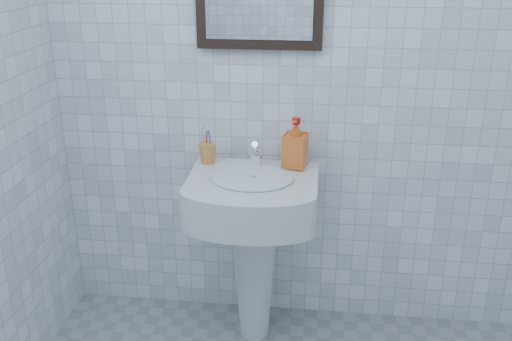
# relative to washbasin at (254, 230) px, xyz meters

# --- Properties ---
(wall_back) EXTENTS (2.20, 0.02, 2.50)m
(wall_back) POSITION_rel_washbasin_xyz_m (0.22, 0.22, 0.72)
(wall_back) COLOR white
(wall_back) RESTS_ON ground
(washbasin) EXTENTS (0.51, 0.37, 0.79)m
(washbasin) POSITION_rel_washbasin_xyz_m (0.00, 0.00, 0.00)
(washbasin) COLOR silver
(washbasin) RESTS_ON ground
(faucet) EXTENTS (0.05, 0.11, 0.12)m
(faucet) POSITION_rel_washbasin_xyz_m (0.00, 0.09, 0.30)
(faucet) COLOR white
(faucet) RESTS_ON washbasin
(toothbrush_cup) EXTENTS (0.09, 0.09, 0.09)m
(toothbrush_cup) POSITION_rel_washbasin_xyz_m (-0.20, 0.10, 0.30)
(toothbrush_cup) COLOR orange
(toothbrush_cup) RESTS_ON washbasin
(soap_dispenser) EXTENTS (0.11, 0.11, 0.20)m
(soap_dispenser) POSITION_rel_washbasin_xyz_m (0.16, 0.11, 0.35)
(soap_dispenser) COLOR red
(soap_dispenser) RESTS_ON washbasin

